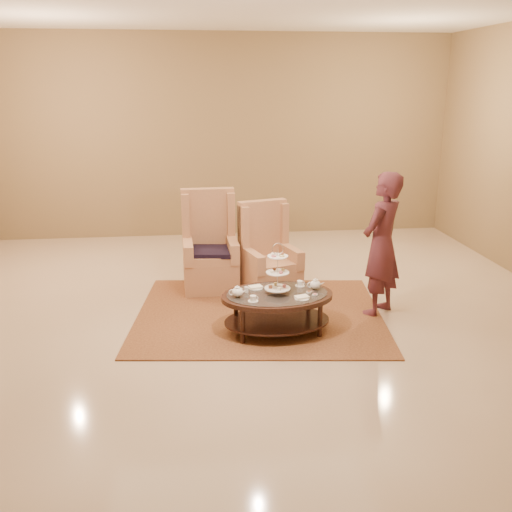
{
  "coord_description": "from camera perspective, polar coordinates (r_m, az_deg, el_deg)",
  "views": [
    {
      "loc": [
        -0.63,
        -6.17,
        2.64
      ],
      "look_at": [
        0.11,
        0.2,
        0.7
      ],
      "focal_mm": 40.0,
      "sensor_mm": 36.0,
      "label": 1
    }
  ],
  "objects": [
    {
      "name": "armchair_right",
      "position": [
        7.42,
        1.18,
        -0.74
      ],
      "size": [
        0.81,
        0.83,
        1.2
      ],
      "rotation": [
        0.0,
        0.0,
        0.29
      ],
      "color": "tan",
      "rests_on": "ground"
    },
    {
      "name": "ground",
      "position": [
        6.74,
        -0.76,
        -6.25
      ],
      "size": [
        8.0,
        8.0,
        0.0
      ],
      "primitive_type": "plane",
      "color": "#C9B195",
      "rests_on": "ground"
    },
    {
      "name": "person",
      "position": [
        6.79,
        12.44,
        1.13
      ],
      "size": [
        0.73,
        0.72,
        1.7
      ],
      "rotation": [
        0.0,
        0.0,
        3.9
      ],
      "color": "#53232B",
      "rests_on": "ground"
    },
    {
      "name": "armchair_left",
      "position": [
        7.65,
        -4.63,
        0.07
      ],
      "size": [
        0.73,
        0.75,
        1.31
      ],
      "rotation": [
        0.0,
        0.0,
        0.03
      ],
      "color": "tan",
      "rests_on": "ground"
    },
    {
      "name": "rug",
      "position": [
        6.84,
        0.33,
        -5.81
      ],
      "size": [
        3.14,
        2.72,
        0.02
      ],
      "rotation": [
        0.0,
        0.0,
        -0.12
      ],
      "color": "brown",
      "rests_on": "ground"
    },
    {
      "name": "wall_back",
      "position": [
        10.23,
        -3.14,
        11.79
      ],
      "size": [
        8.0,
        0.04,
        3.5
      ],
      "primitive_type": "cube",
      "color": "olive",
      "rests_on": "ground"
    },
    {
      "name": "tea_table",
      "position": [
        6.24,
        2.13,
        -4.49
      ],
      "size": [
        1.29,
        0.94,
        1.03
      ],
      "rotation": [
        0.0,
        0.0,
        0.08
      ],
      "color": "black",
      "rests_on": "ground"
    },
    {
      "name": "ceiling",
      "position": [
        6.74,
        -0.76,
        -6.25
      ],
      "size": [
        8.0,
        8.0,
        0.02
      ],
      "primitive_type": "cube",
      "color": "silver",
      "rests_on": "ground"
    }
  ]
}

